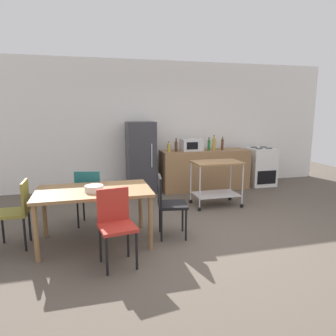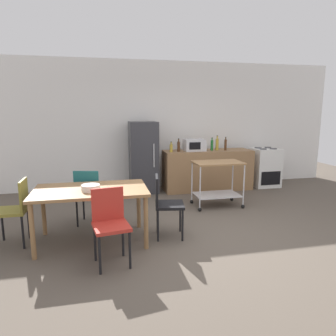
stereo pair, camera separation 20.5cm
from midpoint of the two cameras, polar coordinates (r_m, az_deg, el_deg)
ground_plane at (r=4.59m, az=8.71°, el=-12.46°), size 12.00×12.00×0.00m
back_wall at (r=7.30m, az=-0.06°, el=7.96°), size 8.40×0.12×2.90m
kitchen_counter at (r=7.10m, az=8.10°, el=-0.35°), size 2.00×0.64×0.90m
dining_table at (r=4.28m, az=-12.75°, el=-4.81°), size 1.50×0.90×0.75m
chair_teal at (r=4.96m, az=-13.28°, el=-4.52°), size 0.49×0.49×0.89m
chair_red at (r=3.69m, az=-9.10°, el=-9.65°), size 0.46×0.46×0.89m
chair_olive at (r=4.56m, az=-25.23°, el=-6.62°), size 0.40×0.40×0.89m
chair_black at (r=4.38m, az=0.78°, el=-6.26°), size 0.46×0.46×0.89m
stove_oven at (r=7.74m, az=18.17°, el=0.14°), size 0.60×0.61×0.92m
refrigerator at (r=6.78m, az=-3.70°, el=2.00°), size 0.60×0.63×1.55m
kitchen_cart at (r=5.85m, az=10.13°, el=-1.54°), size 0.91×0.57×0.85m
bottle_soda at (r=6.68m, az=1.46°, el=3.76°), size 0.07×0.07×0.23m
bottle_hot_sauce at (r=6.76m, az=2.85°, el=4.05°), size 0.06×0.06×0.28m
microwave at (r=6.90m, az=5.75°, el=4.26°), size 0.46×0.35×0.26m
bottle_olive_oil at (r=7.02m, az=8.96°, el=4.23°), size 0.06×0.06×0.29m
bottle_soy_sauce at (r=7.08m, az=9.90°, el=4.39°), size 0.07×0.07×0.33m
bottle_sparkling_water at (r=7.09m, az=11.42°, el=4.26°), size 0.06×0.06×0.30m
fruit_bowl at (r=4.13m, az=-12.75°, el=-3.61°), size 0.24×0.24×0.08m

